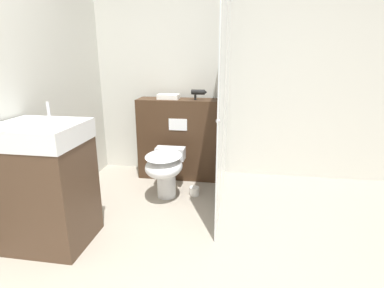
# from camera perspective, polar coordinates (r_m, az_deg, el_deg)

# --- Properties ---
(wall_back) EXTENTS (8.00, 0.06, 2.50)m
(wall_back) POSITION_cam_1_polar(r_m,az_deg,el_deg) (3.86, 1.66, 12.62)
(wall_back) COLOR silver
(wall_back) RESTS_ON ground_plane
(partition_panel) EXTENTS (1.05, 0.33, 1.00)m
(partition_panel) POSITION_cam_1_polar(r_m,az_deg,el_deg) (3.77, -2.15, 0.98)
(partition_panel) COLOR #3D2819
(partition_panel) RESTS_ON ground_plane
(shower_glass) EXTENTS (0.04, 1.60, 2.16)m
(shower_glass) POSITION_cam_1_polar(r_m,az_deg,el_deg) (3.02, 6.13, 8.19)
(shower_glass) COLOR silver
(shower_glass) RESTS_ON ground_plane
(toilet) EXTENTS (0.39, 0.62, 0.52)m
(toilet) POSITION_cam_1_polar(r_m,az_deg,el_deg) (3.24, -5.13, -4.52)
(toilet) COLOR white
(toilet) RESTS_ON ground_plane
(sink_vanity) EXTENTS (0.64, 0.55, 1.16)m
(sink_vanity) POSITION_cam_1_polar(r_m,az_deg,el_deg) (2.69, -25.92, -7.03)
(sink_vanity) COLOR #473323
(sink_vanity) RESTS_ON ground_plane
(hair_drier) EXTENTS (0.19, 0.06, 0.12)m
(hair_drier) POSITION_cam_1_polar(r_m,az_deg,el_deg) (3.58, 1.26, 9.79)
(hair_drier) COLOR black
(hair_drier) RESTS_ON partition_panel
(folded_towel) EXTENTS (0.26, 0.16, 0.06)m
(folded_towel) POSITION_cam_1_polar(r_m,az_deg,el_deg) (3.68, -4.50, 8.99)
(folded_towel) COLOR white
(folded_towel) RESTS_ON partition_panel
(spare_toilet_roll) EXTENTS (0.11, 0.11, 0.09)m
(spare_toilet_roll) POSITION_cam_1_polar(r_m,az_deg,el_deg) (3.41, 0.44, -8.95)
(spare_toilet_roll) COLOR white
(spare_toilet_roll) RESTS_ON ground_plane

